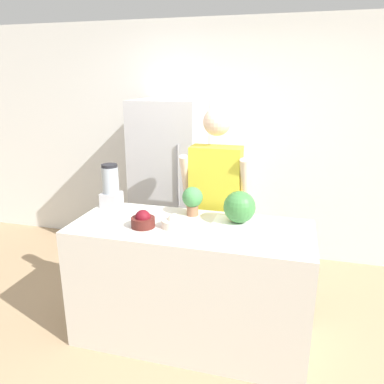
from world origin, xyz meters
name	(u,v)px	position (x,y,z in m)	size (l,w,h in m)	color
ground_plane	(177,368)	(0.00, 0.00, 0.00)	(14.00, 14.00, 0.00)	tan
wall_back	(231,142)	(0.00, 2.06, 1.30)	(8.00, 0.06, 2.60)	white
counter_island	(191,283)	(0.00, 0.37, 0.47)	(1.76, 0.73, 0.95)	beige
refrigerator	(170,182)	(-0.60, 1.67, 0.89)	(0.70, 0.71, 1.78)	#B7B7BC
person	(215,208)	(0.07, 0.92, 0.91)	(0.57, 0.27, 1.76)	#4C608C
cutting_board	(238,224)	(0.33, 0.49, 0.95)	(0.38, 0.27, 0.01)	white
watermelon	(240,207)	(0.33, 0.50, 1.08)	(0.24, 0.24, 0.24)	#3D7F3D
bowl_cherries	(143,220)	(-0.33, 0.26, 1.00)	(0.17, 0.17, 0.13)	#511E19
bowl_cream	(174,222)	(-0.11, 0.32, 0.98)	(0.18, 0.18, 0.10)	beige
blender	(111,187)	(-0.76, 0.62, 1.12)	(0.15, 0.15, 0.36)	#B7B7BC
potted_plant	(192,199)	(-0.05, 0.59, 1.08)	(0.16, 0.16, 0.23)	#996647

